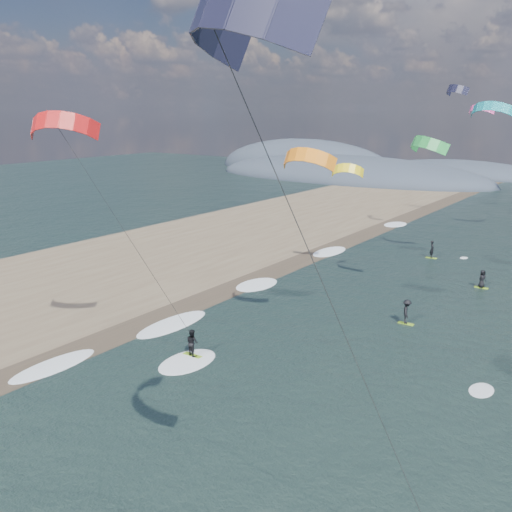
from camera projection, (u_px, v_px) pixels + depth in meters
The scene contains 8 objects.
ground at pixel (100, 494), 22.44m from camera, with size 260.00×260.00×0.00m, color black.
wet_sand_strip at pixel (101, 342), 37.07m from camera, with size 3.00×240.00×0.00m, color #382D23.
coastal_hills at pixel (342, 174), 132.61m from camera, with size 80.00×41.00×15.00m.
kitesurfer_near_a at pixel (261, 151), 12.84m from camera, with size 8.02×9.45×17.67m.
kitesurfer_near_b at pixel (101, 202), 30.42m from camera, with size 7.10×8.84×15.11m.
far_kitesurfers at pixel (433, 287), 45.58m from camera, with size 7.91×20.09×1.81m.
bg_kite_field at pixel (489, 123), 61.26m from camera, with size 13.16×78.92×8.33m.
shoreline_surf at pixel (166, 324), 40.14m from camera, with size 2.40×79.40×0.11m.
Camera 1 is at (16.29, -12.16, 14.70)m, focal length 40.00 mm.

